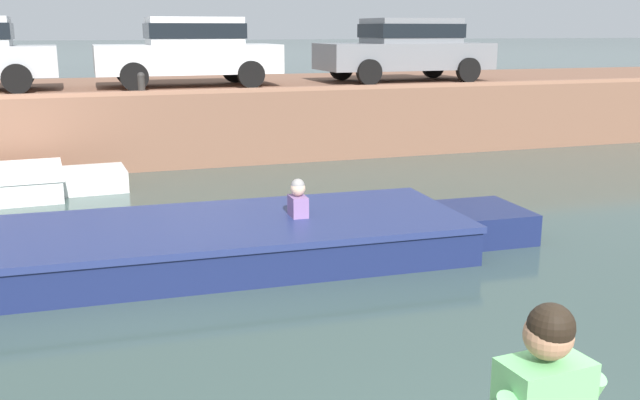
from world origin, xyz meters
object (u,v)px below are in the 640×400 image
Objects in this scene: car_right_inner_grey at (406,47)px; mooring_bollard_mid at (141,82)px; motorboat_passing at (254,239)px; car_centre_white at (190,49)px.

mooring_bollard_mid is at bearing -164.72° from car_right_inner_grey.
motorboat_passing is 6.60m from mooring_bollard_mid.
motorboat_passing is at bearing -93.45° from car_centre_white.
car_right_inner_grey is at bearing 54.30° from motorboat_passing.
car_centre_white reaches higher than motorboat_passing.
car_centre_white and car_right_inner_grey have the same top height.
car_centre_white is 0.95× the size of car_right_inner_grey.
mooring_bollard_mid is (-0.76, 6.38, 1.53)m from motorboat_passing.
mooring_bollard_mid is (-6.65, -1.82, -0.61)m from car_right_inner_grey.
car_centre_white is 9.16× the size of mooring_bollard_mid.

